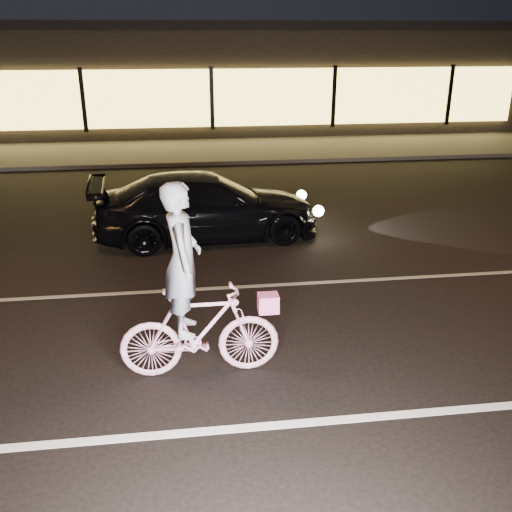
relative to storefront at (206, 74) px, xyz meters
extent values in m
plane|color=black|center=(0.00, -18.97, -2.15)|extent=(90.00, 90.00, 0.00)
cube|color=silver|center=(0.00, -20.47, -2.14)|extent=(60.00, 0.12, 0.01)
cube|color=gray|center=(0.00, -16.97, -2.14)|extent=(60.00, 0.10, 0.01)
cube|color=#383533|center=(0.00, -5.97, -2.09)|extent=(30.00, 4.00, 0.12)
cube|color=black|center=(0.00, 0.03, -0.15)|extent=(25.00, 8.00, 4.00)
cube|color=black|center=(0.00, 0.03, 1.90)|extent=(25.40, 8.40, 0.30)
cube|color=#E5C050|center=(0.00, -4.07, -0.55)|extent=(23.00, 0.15, 2.00)
cube|color=black|center=(-4.50, -4.15, -0.55)|extent=(0.15, 0.08, 2.20)
cube|color=black|center=(0.00, -4.15, -0.55)|extent=(0.15, 0.08, 2.20)
cube|color=black|center=(4.50, -4.15, -0.55)|extent=(0.15, 0.08, 2.20)
cube|color=black|center=(9.00, -4.15, -0.55)|extent=(0.15, 0.08, 2.20)
imported|color=#EC489A|center=(-1.07, -19.37, -1.58)|extent=(1.88, 0.53, 1.13)
imported|color=white|center=(-1.23, -19.37, -0.67)|extent=(0.43, 0.65, 1.78)
cube|color=#ED4190|center=(-0.26, -19.37, -1.26)|extent=(0.24, 0.19, 0.22)
imported|color=black|center=(-0.73, -14.50, -1.51)|extent=(4.54, 2.14, 1.28)
sphere|color=#FFF2BF|center=(1.32, -13.74, -1.56)|extent=(0.21, 0.21, 0.21)
sphere|color=#FFF2BF|center=(1.41, -14.91, -1.56)|extent=(0.21, 0.21, 0.21)
camera|label=1|loc=(-1.18, -25.28, 1.69)|focal=40.00mm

